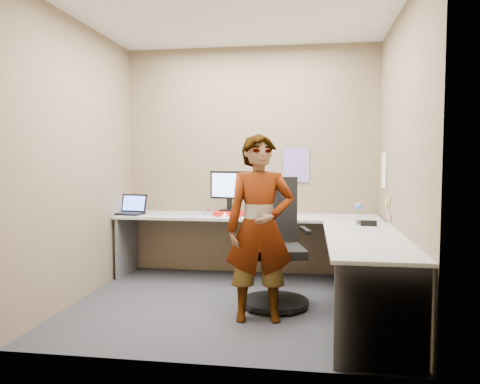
% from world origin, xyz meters
% --- Properties ---
extents(ground, '(3.00, 3.00, 0.00)m').
position_xyz_m(ground, '(0.00, 0.00, 0.00)').
color(ground, '#2A2A2F').
rests_on(ground, ground).
extents(wall_back, '(3.00, 0.00, 3.00)m').
position_xyz_m(wall_back, '(0.00, 1.30, 1.35)').
color(wall_back, brown).
rests_on(wall_back, ground).
extents(wall_right, '(0.00, 2.70, 2.70)m').
position_xyz_m(wall_right, '(1.50, 0.00, 1.35)').
color(wall_right, brown).
rests_on(wall_right, ground).
extents(wall_left, '(0.00, 2.70, 2.70)m').
position_xyz_m(wall_left, '(-1.50, 0.00, 1.35)').
color(wall_left, brown).
rests_on(wall_left, ground).
extents(ceiling, '(3.00, 3.00, 0.00)m').
position_xyz_m(ceiling, '(0.00, 0.00, 2.70)').
color(ceiling, white).
rests_on(ceiling, wall_back).
extents(desk, '(2.98, 2.58, 0.73)m').
position_xyz_m(desk, '(0.44, 0.39, 0.59)').
color(desk, '#A4A4A4').
rests_on(desk, ground).
extents(paper_ream, '(0.34, 0.29, 0.06)m').
position_xyz_m(paper_ream, '(-0.19, 0.89, 0.76)').
color(paper_ream, red).
rests_on(paper_ream, desk).
extents(monitor, '(0.46, 0.20, 0.45)m').
position_xyz_m(monitor, '(-0.19, 0.91, 1.05)').
color(monitor, black).
rests_on(monitor, paper_ream).
extents(laptop, '(0.35, 0.31, 0.23)m').
position_xyz_m(laptop, '(-1.35, 0.91, 0.79)').
color(laptop, black).
rests_on(laptop, desk).
extents(trackball_mouse, '(0.12, 0.08, 0.07)m').
position_xyz_m(trackball_mouse, '(-0.44, 0.95, 0.76)').
color(trackball_mouse, '#B7B7BC').
rests_on(trackball_mouse, desk).
extents(origami, '(0.10, 0.10, 0.06)m').
position_xyz_m(origami, '(-0.21, 0.75, 0.76)').
color(origami, white).
rests_on(origami, desk).
extents(stapler, '(0.15, 0.05, 0.05)m').
position_xyz_m(stapler, '(1.27, 0.32, 0.76)').
color(stapler, black).
rests_on(stapler, desk).
extents(flower, '(0.07, 0.07, 0.22)m').
position_xyz_m(flower, '(1.19, 0.43, 0.87)').
color(flower, brown).
rests_on(flower, desk).
extents(calendar_purple, '(0.30, 0.01, 0.40)m').
position_xyz_m(calendar_purple, '(0.55, 1.29, 1.30)').
color(calendar_purple, '#846BB7').
rests_on(calendar_purple, wall_back).
extents(calendar_white, '(0.01, 0.28, 0.38)m').
position_xyz_m(calendar_white, '(1.49, 0.90, 1.25)').
color(calendar_white, white).
rests_on(calendar_white, wall_right).
extents(sticky_note_a, '(0.01, 0.07, 0.07)m').
position_xyz_m(sticky_note_a, '(1.49, 0.55, 0.95)').
color(sticky_note_a, '#F2E059').
rests_on(sticky_note_a, wall_right).
extents(sticky_note_b, '(0.01, 0.07, 0.07)m').
position_xyz_m(sticky_note_b, '(1.49, 0.60, 0.82)').
color(sticky_note_b, pink).
rests_on(sticky_note_b, wall_right).
extents(sticky_note_c, '(0.01, 0.07, 0.07)m').
position_xyz_m(sticky_note_c, '(1.49, 0.48, 0.80)').
color(sticky_note_c, pink).
rests_on(sticky_note_c, wall_right).
extents(sticky_note_d, '(0.01, 0.07, 0.07)m').
position_xyz_m(sticky_note_d, '(1.49, 0.70, 0.92)').
color(sticky_note_d, '#F2E059').
rests_on(sticky_note_d, wall_right).
extents(office_chair, '(0.66, 0.63, 1.18)m').
position_xyz_m(office_chair, '(0.38, 0.07, 0.48)').
color(office_chair, black).
rests_on(office_chair, ground).
extents(person, '(0.63, 0.47, 1.58)m').
position_xyz_m(person, '(0.30, -0.37, 0.79)').
color(person, '#999399').
rests_on(person, ground).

